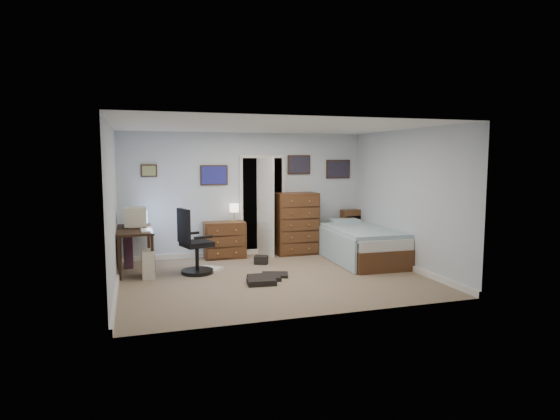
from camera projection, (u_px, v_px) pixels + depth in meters
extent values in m
cube|color=gray|center=(273.00, 278.00, 7.83)|extent=(5.00, 4.00, 0.02)
cube|color=black|center=(134.00, 230.00, 8.23)|extent=(0.63, 1.32, 0.04)
cube|color=black|center=(119.00, 259.00, 7.62)|extent=(0.05, 0.05, 0.71)
cube|color=black|center=(152.00, 257.00, 7.78)|extent=(0.05, 0.05, 0.71)
cube|color=black|center=(120.00, 245.00, 8.77)|extent=(0.05, 0.05, 0.71)
cube|color=black|center=(149.00, 244.00, 8.94)|extent=(0.05, 0.05, 0.71)
cube|color=black|center=(118.00, 249.00, 8.18)|extent=(0.05, 1.21, 0.50)
cube|color=beige|center=(135.00, 217.00, 8.36)|extent=(0.39, 0.37, 0.34)
cube|color=#8CB2F2|center=(147.00, 216.00, 8.42)|extent=(0.02, 0.28, 0.22)
cube|color=beige|center=(136.00, 227.00, 8.38)|extent=(0.26, 0.26, 0.02)
cube|color=beige|center=(146.00, 230.00, 7.95)|extent=(0.16, 0.40, 0.02)
cube|color=beige|center=(148.00, 264.00, 7.83)|extent=(0.21, 0.43, 0.45)
cube|color=black|center=(155.00, 263.00, 7.86)|extent=(0.01, 0.30, 0.35)
cylinder|color=black|center=(197.00, 272.00, 8.11)|extent=(0.69, 0.69, 0.06)
cylinder|color=black|center=(197.00, 258.00, 8.08)|extent=(0.08, 0.08, 0.42)
cube|color=black|center=(197.00, 244.00, 8.05)|extent=(0.59, 0.59, 0.08)
cube|color=black|center=(184.00, 226.00, 7.88)|extent=(0.19, 0.42, 0.58)
cube|color=black|center=(203.00, 237.00, 7.83)|extent=(0.32, 0.15, 0.04)
cube|color=black|center=(190.00, 233.00, 8.24)|extent=(0.32, 0.15, 0.04)
cube|color=maroon|center=(128.00, 247.00, 8.45)|extent=(0.17, 0.17, 0.80)
cube|color=#582F1C|center=(225.00, 240.00, 9.32)|extent=(0.84, 0.45, 0.73)
cylinder|color=gold|center=(234.00, 221.00, 9.34)|extent=(0.11, 0.11, 0.02)
cylinder|color=gold|center=(234.00, 216.00, 9.33)|extent=(0.02, 0.02, 0.22)
cylinder|color=beige|center=(234.00, 208.00, 9.31)|extent=(0.19, 0.19, 0.16)
cube|color=black|center=(259.00, 205.00, 10.00)|extent=(0.90, 0.60, 2.00)
cube|color=white|center=(241.00, 207.00, 9.55)|extent=(0.06, 0.05, 2.00)
cube|color=white|center=(283.00, 205.00, 9.82)|extent=(0.06, 0.05, 2.00)
cube|color=white|center=(262.00, 157.00, 9.57)|extent=(0.96, 0.05, 0.06)
cube|color=white|center=(262.00, 207.00, 9.57)|extent=(0.31, 0.77, 2.00)
sphere|color=gold|center=(279.00, 207.00, 9.52)|extent=(0.06, 0.06, 0.06)
cube|color=#582F1C|center=(296.00, 223.00, 9.71)|extent=(0.88, 0.54, 1.28)
cube|color=#582F1C|center=(362.00, 229.00, 10.32)|extent=(0.98, 0.31, 0.87)
cube|color=black|center=(364.00, 222.00, 10.24)|extent=(0.90, 0.16, 0.29)
cube|color=maroon|center=(364.00, 224.00, 10.24)|extent=(0.78, 0.17, 0.21)
cube|color=#582F1C|center=(361.00, 251.00, 9.12)|extent=(1.15, 2.20, 0.38)
cube|color=white|center=(361.00, 236.00, 9.08)|extent=(1.11, 2.16, 0.20)
cube|color=#5C92AC|center=(363.00, 231.00, 8.97)|extent=(1.21, 1.88, 0.11)
cube|color=#5C92AC|center=(335.00, 248.00, 8.85)|extent=(0.10, 1.84, 0.59)
cube|color=#6E9CB1|center=(344.00, 222.00, 9.84)|extent=(0.61, 0.43, 0.14)
cube|color=#331E11|center=(149.00, 171.00, 8.95)|extent=(0.30, 0.03, 0.24)
cube|color=olive|center=(149.00, 171.00, 8.93)|extent=(0.25, 0.01, 0.19)
cube|color=#331E11|center=(214.00, 175.00, 9.33)|extent=(0.55, 0.03, 0.40)
cube|color=navy|center=(214.00, 175.00, 9.31)|extent=(0.50, 0.01, 0.35)
cube|color=#331E11|center=(299.00, 165.00, 9.84)|extent=(0.50, 0.03, 0.40)
cube|color=black|center=(299.00, 165.00, 9.82)|extent=(0.45, 0.01, 0.35)
cube|color=#331E11|center=(338.00, 169.00, 10.11)|extent=(0.55, 0.03, 0.40)
cube|color=black|center=(338.00, 169.00, 10.10)|extent=(0.50, 0.01, 0.35)
cube|color=black|center=(261.00, 281.00, 7.41)|extent=(0.48, 0.38, 0.09)
cube|color=black|center=(264.00, 278.00, 7.68)|extent=(0.52, 0.41, 0.07)
cube|color=silver|center=(210.00, 269.00, 8.28)|extent=(0.51, 0.50, 0.06)
cube|color=black|center=(275.00, 275.00, 7.92)|extent=(0.52, 0.45, 0.04)
cube|color=black|center=(261.00, 260.00, 8.82)|extent=(0.31, 0.28, 0.16)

